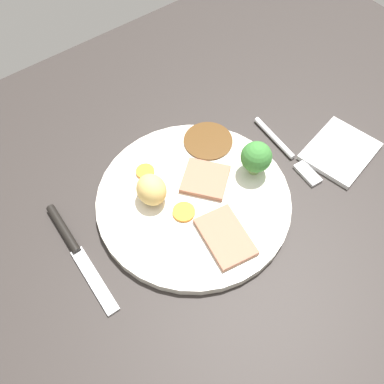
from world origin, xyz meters
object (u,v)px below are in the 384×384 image
Objects in this scene: meat_slice_main at (225,237)px; knife at (74,247)px; carrot_coin_front at (145,172)px; dinner_plate at (192,198)px; roast_potato_left at (151,190)px; broccoli_floret at (256,157)px; folded_napkin at (340,151)px; carrot_coin_back at (184,212)px; meat_slice_under at (205,179)px; fork at (287,152)px.

knife is (16.74, -11.84, -1.35)cm from meat_slice_main.
carrot_coin_front is 14.89cm from knife.
roast_potato_left is at bearing -33.45° from dinner_plate.
broccoli_floret is (-10.03, 2.07, 3.91)cm from dinner_plate.
folded_napkin is (-41.31, 10.86, -0.05)cm from knife.
dinner_plate is 8.83× the size of carrot_coin_back.
meat_slice_main is 15.83cm from carrot_coin_front.
meat_slice_under is at bearing -163.58° from dinner_plate.
meat_slice_main is 2.64× the size of carrot_coin_back.
folded_napkin is (-13.95, 5.06, -4.21)cm from broccoli_floret.
meat_slice_under is at bearing 164.57° from roast_potato_left.
meat_slice_main and meat_slice_under have the same top height.
fork is at bearing 82.81° from knife.
dinner_plate is 3.49cm from meat_slice_under.
meat_slice_under reaches higher than knife.
fork is (-20.29, 9.70, -1.25)cm from carrot_coin_front.
carrot_coin_back is 0.29× the size of folded_napkin.
meat_slice_under is 20.74cm from knife.
knife is (14.69, -5.27, -1.18)cm from carrot_coin_back.
meat_slice_main is at bearing 107.27° from carrot_coin_back.
broccoli_floret is (-13.01, 9.61, 2.98)cm from carrot_coin_front.
dinner_plate is 2.54× the size of folded_napkin.
broccoli_floret is (-12.66, 0.53, 2.98)cm from carrot_coin_back.
roast_potato_left is 13.02cm from knife.
carrot_coin_front is 0.25× the size of folded_napkin.
carrot_coin_back is at bearing 23.11° from meat_slice_under.
meat_slice_under is 1.14× the size of broccoli_floret.
meat_slice_main is at bearing 67.40° from meat_slice_under.
meat_slice_main reaches higher than carrot_coin_front.
meat_slice_main is at bearing 85.83° from dinner_plate.
meat_slice_under reaches higher than carrot_coin_back.
roast_potato_left is at bearing -97.84° from fork.
carrot_coin_back is at bearing -11.87° from folded_napkin.
fork is (-22.03, 5.28, -3.22)cm from roast_potato_left.
carrot_coin_front is (2.98, -7.53, 0.94)cm from dinner_plate.
folded_napkin is at bearing 160.05° from broccoli_floret.
broccoli_floret is 28.27cm from knife.
roast_potato_left is (4.12, -11.23, 1.81)cm from meat_slice_main.
carrot_coin_front is 9.08cm from carrot_coin_back.
fork is 1.39× the size of folded_napkin.
roast_potato_left is 0.42× the size of folded_napkin.
carrot_coin_front and carrot_coin_back have the same top height.
roast_potato_left is 0.30× the size of fork.
roast_potato_left reaches higher than meat_slice_main.
dinner_plate is 10.18× the size of carrot_coin_front.
folded_napkin is (-20.81, 8.07, -1.40)cm from meat_slice_under.
meat_slice_under is 22.36cm from folded_napkin.
broccoli_floret is 0.51× the size of folded_napkin.
folded_napkin is (-28.69, 10.25, -3.21)cm from roast_potato_left.
roast_potato_left is at bearing 89.69° from knife.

